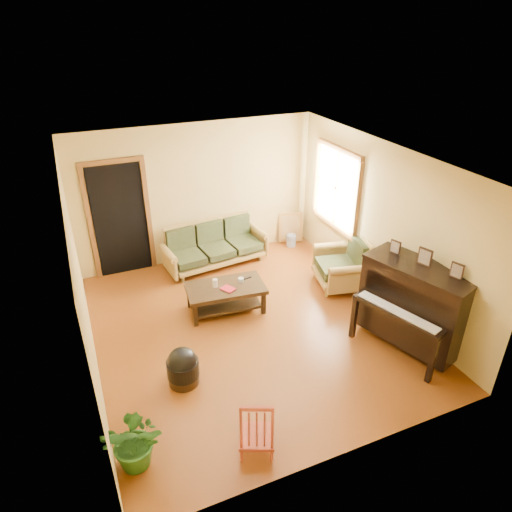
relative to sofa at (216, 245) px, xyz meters
name	(u,v)px	position (x,y,z in m)	size (l,w,h in m)	color
floor	(250,327)	(-0.16, -2.06, -0.41)	(5.00, 5.00, 0.00)	#5E2B0C
doorway	(120,220)	(-1.61, 0.42, 0.61)	(1.08, 0.16, 2.05)	black
window	(337,188)	(2.05, -0.76, 1.09)	(0.12, 1.36, 1.46)	white
sofa	(216,245)	(0.00, 0.00, 0.00)	(1.93, 0.81, 0.83)	#A27F3B
coffee_table	(226,298)	(-0.34, -1.49, -0.19)	(1.23, 0.67, 0.45)	black
armchair	(340,262)	(1.74, -1.55, 0.05)	(0.88, 0.93, 0.93)	#A27F3B
piano	(413,306)	(1.80, -3.31, 0.23)	(0.86, 1.46, 1.29)	black
footstool	(183,370)	(-1.40, -2.81, -0.21)	(0.42, 0.42, 0.40)	black
red_chair	(257,423)	(-0.93, -4.13, -0.01)	(0.38, 0.41, 0.80)	maroon
leaning_frame	(291,227)	(1.74, 0.32, -0.09)	(0.49, 0.11, 0.66)	#BD8A3F
ceramic_crock	(291,240)	(1.66, 0.14, -0.29)	(0.19, 0.19, 0.24)	#3654A4
potted_plant	(136,440)	(-2.16, -3.81, -0.06)	(0.63, 0.54, 0.70)	#225418
book	(225,291)	(-0.40, -1.63, 0.04)	(0.16, 0.22, 0.02)	maroon
candle	(215,283)	(-0.49, -1.43, 0.10)	(0.08, 0.08, 0.13)	silver
glass_jar	(241,280)	(-0.06, -1.44, 0.06)	(0.09, 0.09, 0.06)	silver
remote	(247,278)	(0.06, -1.39, 0.04)	(0.16, 0.04, 0.02)	black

